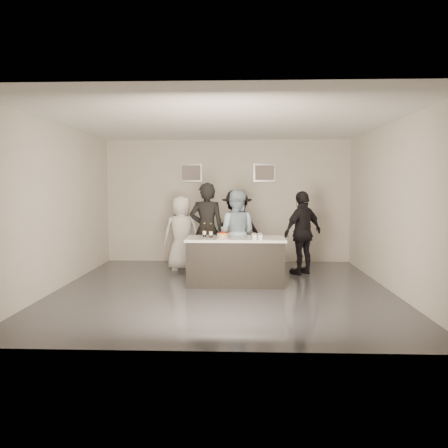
{
  "coord_description": "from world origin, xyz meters",
  "views": [
    {
      "loc": [
        0.31,
        -7.79,
        1.87
      ],
      "look_at": [
        0.0,
        0.5,
        1.15
      ],
      "focal_mm": 35.0,
      "sensor_mm": 36.0,
      "label": 1
    }
  ],
  "objects_px": {
    "beer_bottle_a": "(204,230)",
    "person_guest_back": "(237,230)",
    "cake": "(223,236)",
    "person_main_blue": "(236,233)",
    "bar_counter": "(235,261)",
    "beer_bottle_b": "(211,231)",
    "person_guest_left": "(182,233)",
    "person_main_black": "(207,230)",
    "person_guest_right": "(303,233)"
  },
  "relations": [
    {
      "from": "person_main_black",
      "to": "person_guest_left",
      "type": "relative_size",
      "value": 1.17
    },
    {
      "from": "bar_counter",
      "to": "cake",
      "type": "xyz_separation_m",
      "value": [
        -0.24,
        -0.02,
        0.49
      ]
    },
    {
      "from": "beer_bottle_a",
      "to": "person_guest_left",
      "type": "distance_m",
      "value": 1.49
    },
    {
      "from": "beer_bottle_b",
      "to": "person_guest_left",
      "type": "xyz_separation_m",
      "value": [
        -0.75,
        1.44,
        -0.2
      ]
    },
    {
      "from": "person_guest_left",
      "to": "person_guest_right",
      "type": "distance_m",
      "value": 2.66
    },
    {
      "from": "bar_counter",
      "to": "beer_bottle_b",
      "type": "distance_m",
      "value": 0.75
    },
    {
      "from": "cake",
      "to": "beer_bottle_b",
      "type": "distance_m",
      "value": 0.24
    },
    {
      "from": "bar_counter",
      "to": "person_guest_right",
      "type": "height_order",
      "value": "person_guest_right"
    },
    {
      "from": "person_main_blue",
      "to": "person_guest_left",
      "type": "height_order",
      "value": "person_main_blue"
    },
    {
      "from": "person_main_black",
      "to": "beer_bottle_b",
      "type": "bearing_deg",
      "value": 101.15
    },
    {
      "from": "person_main_blue",
      "to": "person_guest_right",
      "type": "xyz_separation_m",
      "value": [
        1.43,
        0.2,
        -0.01
      ]
    },
    {
      "from": "bar_counter",
      "to": "person_guest_back",
      "type": "bearing_deg",
      "value": 89.53
    },
    {
      "from": "cake",
      "to": "beer_bottle_a",
      "type": "xyz_separation_m",
      "value": [
        -0.35,
        0.08,
        0.09
      ]
    },
    {
      "from": "person_main_black",
      "to": "person_guest_left",
      "type": "xyz_separation_m",
      "value": [
        -0.62,
        0.68,
        -0.14
      ]
    },
    {
      "from": "beer_bottle_b",
      "to": "person_main_blue",
      "type": "bearing_deg",
      "value": 62.8
    },
    {
      "from": "cake",
      "to": "bar_counter",
      "type": "bearing_deg",
      "value": 5.06
    },
    {
      "from": "person_main_black",
      "to": "person_main_blue",
      "type": "distance_m",
      "value": 0.61
    },
    {
      "from": "person_guest_left",
      "to": "person_guest_back",
      "type": "relative_size",
      "value": 0.93
    },
    {
      "from": "person_guest_left",
      "to": "person_guest_right",
      "type": "height_order",
      "value": "person_guest_right"
    },
    {
      "from": "beer_bottle_a",
      "to": "person_guest_right",
      "type": "distance_m",
      "value": 2.25
    },
    {
      "from": "person_main_blue",
      "to": "beer_bottle_a",
      "type": "bearing_deg",
      "value": 65.79
    },
    {
      "from": "person_guest_left",
      "to": "person_guest_right",
      "type": "relative_size",
      "value": 0.94
    },
    {
      "from": "cake",
      "to": "beer_bottle_b",
      "type": "bearing_deg",
      "value": -175.19
    },
    {
      "from": "bar_counter",
      "to": "person_main_black",
      "type": "height_order",
      "value": "person_main_black"
    },
    {
      "from": "person_guest_left",
      "to": "person_guest_back",
      "type": "xyz_separation_m",
      "value": [
        1.23,
        0.08,
        0.07
      ]
    },
    {
      "from": "cake",
      "to": "person_main_blue",
      "type": "relative_size",
      "value": 0.12
    },
    {
      "from": "beer_bottle_a",
      "to": "person_main_black",
      "type": "relative_size",
      "value": 0.13
    },
    {
      "from": "beer_bottle_b",
      "to": "person_main_black",
      "type": "distance_m",
      "value": 0.77
    },
    {
      "from": "person_main_blue",
      "to": "person_guest_back",
      "type": "relative_size",
      "value": 1.0
    },
    {
      "from": "person_guest_left",
      "to": "person_guest_back",
      "type": "distance_m",
      "value": 1.23
    },
    {
      "from": "beer_bottle_a",
      "to": "person_guest_back",
      "type": "bearing_deg",
      "value": 66.89
    },
    {
      "from": "beer_bottle_a",
      "to": "person_guest_left",
      "type": "height_order",
      "value": "person_guest_left"
    },
    {
      "from": "cake",
      "to": "person_guest_left",
      "type": "xyz_separation_m",
      "value": [
        -0.98,
        1.42,
        -0.11
      ]
    },
    {
      "from": "cake",
      "to": "person_guest_right",
      "type": "relative_size",
      "value": 0.12
    },
    {
      "from": "cake",
      "to": "person_main_black",
      "type": "height_order",
      "value": "person_main_black"
    },
    {
      "from": "person_main_black",
      "to": "person_main_blue",
      "type": "bearing_deg",
      "value": -166.1
    },
    {
      "from": "cake",
      "to": "person_main_black",
      "type": "xyz_separation_m",
      "value": [
        -0.36,
        0.74,
        0.04
      ]
    },
    {
      "from": "cake",
      "to": "person_guest_back",
      "type": "relative_size",
      "value": 0.12
    },
    {
      "from": "person_main_blue",
      "to": "cake",
      "type": "bearing_deg",
      "value": 87.19
    },
    {
      "from": "bar_counter",
      "to": "beer_bottle_a",
      "type": "distance_m",
      "value": 0.83
    },
    {
      "from": "person_main_black",
      "to": "person_main_blue",
      "type": "height_order",
      "value": "person_main_black"
    },
    {
      "from": "bar_counter",
      "to": "person_guest_back",
      "type": "distance_m",
      "value": 1.55
    },
    {
      "from": "beer_bottle_b",
      "to": "person_guest_left",
      "type": "distance_m",
      "value": 1.64
    },
    {
      "from": "bar_counter",
      "to": "person_main_black",
      "type": "distance_m",
      "value": 1.07
    },
    {
      "from": "cake",
      "to": "person_main_blue",
      "type": "distance_m",
      "value": 0.91
    },
    {
      "from": "person_main_blue",
      "to": "person_guest_left",
      "type": "relative_size",
      "value": 1.08
    },
    {
      "from": "beer_bottle_b",
      "to": "person_guest_left",
      "type": "bearing_deg",
      "value": 117.6
    },
    {
      "from": "beer_bottle_a",
      "to": "beer_bottle_b",
      "type": "distance_m",
      "value": 0.16
    },
    {
      "from": "person_guest_left",
      "to": "person_main_black",
      "type": "bearing_deg",
      "value": 127.47
    },
    {
      "from": "cake",
      "to": "beer_bottle_a",
      "type": "bearing_deg",
      "value": 167.51
    }
  ]
}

